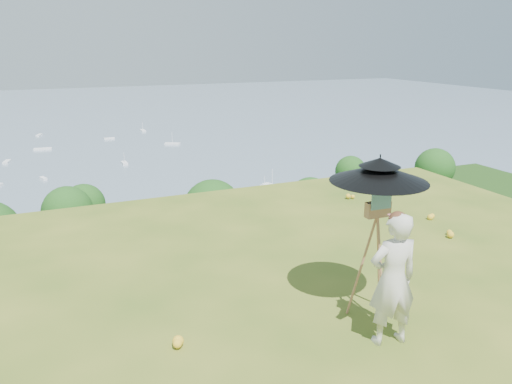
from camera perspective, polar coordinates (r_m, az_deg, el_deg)
name	(u,v)px	position (r m, az deg, el deg)	size (l,w,h in m)	color
ground	(336,368)	(5.83, 9.12, -19.26)	(14.00, 14.00, 0.00)	#41601B
shoreline_tier	(83,293)	(88.27, -19.12, -10.84)	(170.00, 28.00, 8.00)	slate
bay_water	(52,129)	(246.81, -22.25, 6.73)	(700.00, 700.00, 0.00)	slate
slope_trees	(99,278)	(43.15, -17.48, -9.40)	(110.00, 50.00, 6.00)	#1D4C16
harbor_town	(79,256)	(85.57, -19.54, -6.96)	(110.00, 22.00, 5.00)	silver
moored_boats	(16,169)	(169.34, -25.74, 2.36)	(140.00, 140.00, 0.70)	white
wildflowers	(324,351)	(5.97, 7.83, -17.55)	(10.00, 10.50, 0.12)	yellow
painter	(393,279)	(5.99, 15.36, -9.61)	(0.59, 0.39, 1.62)	beige
field_easel	(374,255)	(6.49, 13.38, -7.04)	(0.64, 0.64, 1.69)	#A46B45
sun_umbrella	(378,184)	(6.21, 13.80, 0.85)	(1.19, 1.19, 0.75)	black
painter_cap	(398,216)	(5.70, 15.95, -2.67)	(0.20, 0.24, 0.10)	#D77578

